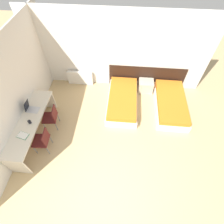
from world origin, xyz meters
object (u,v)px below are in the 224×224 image
chair_near_laptop (51,117)px  bed_near_window (122,100)px  bed_near_door (170,104)px  laptop (31,108)px  chair_near_notebook (42,140)px  nightstand (146,86)px

chair_near_laptop → bed_near_window: bearing=21.3°
bed_near_door → laptop: (-4.13, -1.09, 0.63)m
chair_near_notebook → laptop: bearing=118.9°
bed_near_window → laptop: 2.83m
bed_near_door → laptop: bearing=-165.2°
chair_near_laptop → chair_near_notebook: 0.78m
chair_near_notebook → laptop: size_ratio=2.41×
chair_near_laptop → laptop: laptop is taller
bed_near_window → chair_near_laptop: (-2.05, -1.07, 0.27)m
chair_near_notebook → chair_near_laptop: bearing=86.5°
bed_near_door → chair_near_laptop: size_ratio=2.38×
bed_near_door → chair_near_laptop: bearing=-163.7°
bed_near_window → chair_near_notebook: 2.77m
bed_near_door → chair_near_notebook: 4.10m
nightstand → chair_near_notebook: bearing=-137.5°
bed_near_door → nightstand: (-0.80, 0.77, 0.02)m
bed_near_window → bed_near_door: (1.59, 0.00, 0.00)m
nightstand → chair_near_notebook: 3.87m
chair_near_laptop → chair_near_notebook: size_ratio=1.00×
chair_near_laptop → bed_near_door: bearing=10.1°
bed_near_door → chair_near_laptop: (-3.65, -1.07, 0.27)m
bed_near_door → chair_near_notebook: size_ratio=2.38×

